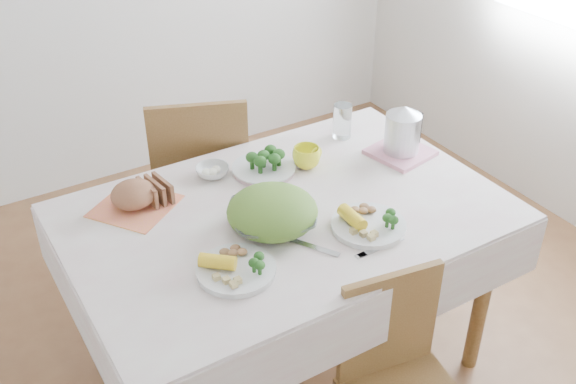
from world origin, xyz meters
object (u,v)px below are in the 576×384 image
chair_far (201,181)px  dinner_plate_left (236,270)px  dining_table (286,294)px  salad_bowl (272,219)px  electric_kettle (403,127)px  yellow_mug (306,157)px  dinner_plate_right (368,226)px

chair_far → dinner_plate_left: (-0.32, -0.97, 0.31)m
dining_table → chair_far: 0.77m
dining_table → salad_bowl: 0.44m
dinner_plate_left → electric_kettle: electric_kettle is taller
salad_bowl → yellow_mug: 0.41m
salad_bowl → electric_kettle: (0.68, 0.16, 0.09)m
dinner_plate_right → salad_bowl: bearing=147.6°
salad_bowl → dinner_plate_left: 0.26m
dining_table → salad_bowl: bearing=-145.6°
yellow_mug → dinner_plate_left: bearing=-141.4°
dining_table → yellow_mug: yellow_mug is taller
chair_far → dinner_plate_right: (0.17, -1.00, 0.31)m
chair_far → electric_kettle: electric_kettle is taller
salad_bowl → electric_kettle: size_ratio=1.47×
salad_bowl → dinner_plate_right: size_ratio=1.13×
dining_table → chair_far: bearing=89.1°
dining_table → salad_bowl: (-0.09, -0.06, 0.42)m
electric_kettle → dining_table: bearing=178.8°
dinner_plate_right → yellow_mug: bearing=84.9°
dining_table → dinner_plate_left: 0.54m
salad_bowl → electric_kettle: bearing=13.3°
dinner_plate_left → yellow_mug: yellow_mug is taller
chair_far → salad_bowl: bearing=104.7°
dining_table → electric_kettle: (0.59, 0.10, 0.51)m
dinner_plate_left → dinner_plate_right: bearing=-3.1°
salad_bowl → yellow_mug: yellow_mug is taller
dinner_plate_right → electric_kettle: size_ratio=1.30×
chair_far → electric_kettle: (0.58, -0.67, 0.42)m
dinner_plate_left → dinner_plate_right: same height
dinner_plate_left → yellow_mug: 0.67m
chair_far → dinner_plate_left: chair_far is taller
dining_table → yellow_mug: bearing=43.9°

